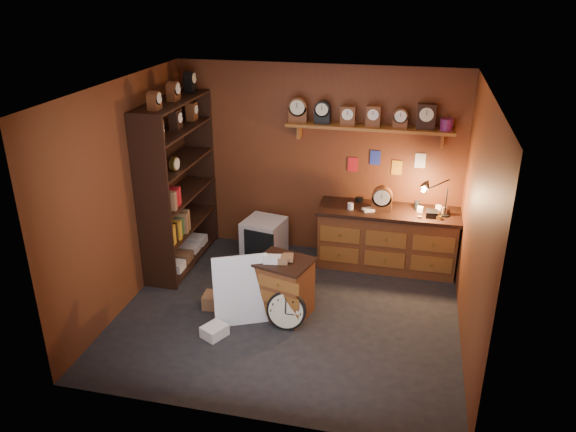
# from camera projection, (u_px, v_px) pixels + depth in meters

# --- Properties ---
(floor) EXTENTS (4.00, 4.00, 0.00)m
(floor) POSITION_uv_depth(u_px,v_px,m) (289.00, 313.00, 6.80)
(floor) COLOR black
(floor) RESTS_ON ground
(room_shell) EXTENTS (4.02, 3.62, 2.71)m
(room_shell) POSITION_uv_depth(u_px,v_px,m) (295.00, 176.00, 6.20)
(room_shell) COLOR #612F17
(room_shell) RESTS_ON ground
(shelving_unit) EXTENTS (0.47, 1.60, 2.58)m
(shelving_unit) POSITION_uv_depth(u_px,v_px,m) (176.00, 178.00, 7.55)
(shelving_unit) COLOR black
(shelving_unit) RESTS_ON ground
(workbench) EXTENTS (1.90, 0.66, 1.36)m
(workbench) POSITION_uv_depth(u_px,v_px,m) (387.00, 235.00, 7.71)
(workbench) COLOR brown
(workbench) RESTS_ON ground
(low_cabinet) EXTENTS (0.75, 0.68, 0.81)m
(low_cabinet) POSITION_uv_depth(u_px,v_px,m) (283.00, 285.00, 6.63)
(low_cabinet) COLOR brown
(low_cabinet) RESTS_ON ground
(big_round_clock) EXTENTS (0.46, 0.16, 0.46)m
(big_round_clock) POSITION_uv_depth(u_px,v_px,m) (286.00, 310.00, 6.43)
(big_round_clock) COLOR black
(big_round_clock) RESTS_ON ground
(white_panel) EXTENTS (0.66, 0.43, 0.85)m
(white_panel) POSITION_uv_depth(u_px,v_px,m) (242.00, 320.00, 6.64)
(white_panel) COLOR silver
(white_panel) RESTS_ON ground
(mini_fridge) EXTENTS (0.63, 0.64, 0.56)m
(mini_fridge) POSITION_uv_depth(u_px,v_px,m) (264.00, 238.00, 8.08)
(mini_fridge) COLOR silver
(mini_fridge) RESTS_ON ground
(floor_box_a) EXTENTS (0.30, 0.26, 0.17)m
(floor_box_a) POSITION_uv_depth(u_px,v_px,m) (215.00, 301.00, 6.89)
(floor_box_a) COLOR brown
(floor_box_a) RESTS_ON ground
(floor_box_b) EXTENTS (0.32, 0.34, 0.13)m
(floor_box_b) POSITION_uv_depth(u_px,v_px,m) (214.00, 331.00, 6.33)
(floor_box_b) COLOR white
(floor_box_b) RESTS_ON ground
(floor_box_c) EXTENTS (0.30, 0.28, 0.18)m
(floor_box_c) POSITION_uv_depth(u_px,v_px,m) (265.00, 276.00, 7.43)
(floor_box_c) COLOR brown
(floor_box_c) RESTS_ON ground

